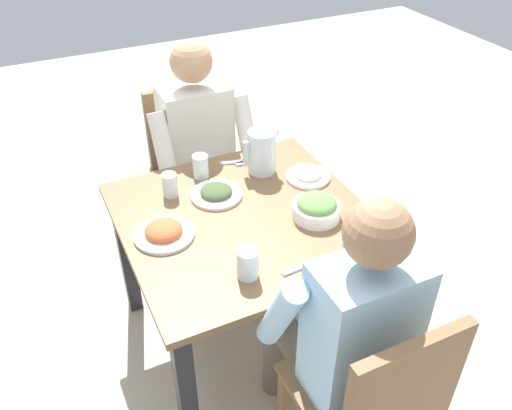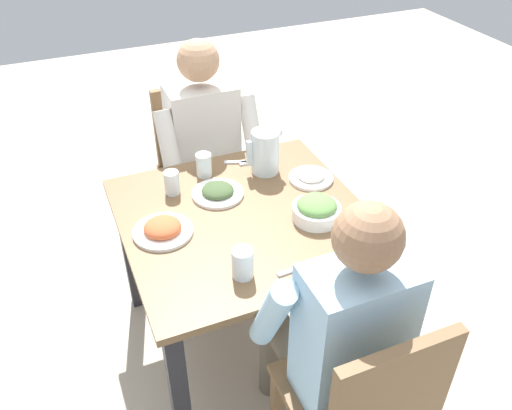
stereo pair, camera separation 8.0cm
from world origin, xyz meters
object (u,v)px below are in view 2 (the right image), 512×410
(plate_yoghurt, at_px, (311,176))
(chair_near, at_px, (199,161))
(plate_dolmas, at_px, (218,192))
(water_glass_far_left, at_px, (204,165))
(dining_table, at_px, (245,238))
(diner_far, at_px, (335,326))
(diner_near, at_px, (210,156))
(salad_bowl, at_px, (317,209))
(water_glass_center, at_px, (243,263))
(chair_far, at_px, (364,407))
(water_pitcher, at_px, (265,152))
(plate_beans, at_px, (368,243))
(plate_rice_curry, at_px, (163,229))
(water_glass_by_pitcher, at_px, (172,183))

(plate_yoghurt, bearing_deg, chair_near, -64.84)
(plate_dolmas, bearing_deg, water_glass_far_left, -88.73)
(dining_table, relative_size, plate_yoghurt, 4.94)
(diner_far, distance_m, water_glass_far_left, 0.93)
(dining_table, bearing_deg, diner_far, 97.77)
(diner_near, xyz_separation_m, water_glass_far_left, (0.10, 0.24, 0.11))
(salad_bowl, xyz_separation_m, water_glass_center, (0.37, 0.18, 0.01))
(dining_table, relative_size, diner_near, 0.79)
(salad_bowl, distance_m, plate_yoghurt, 0.27)
(chair_far, distance_m, water_pitcher, 1.10)
(diner_near, xyz_separation_m, diner_far, (-0.03, 1.15, 0.00))
(diner_far, height_order, water_glass_center, diner_far)
(plate_beans, relative_size, water_glass_far_left, 2.04)
(plate_yoghurt, distance_m, plate_rice_curry, 0.68)
(water_glass_by_pitcher, bearing_deg, water_glass_center, 98.66)
(water_pitcher, relative_size, plate_yoghurt, 1.01)
(plate_beans, height_order, plate_dolmas, plate_dolmas)
(plate_yoghurt, xyz_separation_m, plate_rice_curry, (0.67, 0.11, 0.00))
(water_pitcher, xyz_separation_m, salad_bowl, (-0.05, 0.39, -0.05))
(diner_near, height_order, water_glass_by_pitcher, diner_near)
(plate_rice_curry, height_order, water_glass_center, water_glass_center)
(plate_yoghurt, bearing_deg, chair_far, 73.18)
(water_pitcher, distance_m, water_glass_far_left, 0.27)
(water_glass_by_pitcher, distance_m, water_glass_center, 0.57)
(chair_near, distance_m, salad_bowl, 0.95)
(plate_dolmas, distance_m, water_glass_far_left, 0.17)
(water_glass_by_pitcher, bearing_deg, diner_near, -129.88)
(plate_yoghurt, bearing_deg, diner_near, -55.54)
(plate_rice_curry, bearing_deg, diner_far, 123.56)
(chair_far, distance_m, plate_dolmas, 0.99)
(chair_far, bearing_deg, water_pitcher, -96.67)
(dining_table, relative_size, plate_dolmas, 4.41)
(plate_beans, bearing_deg, diner_far, 42.27)
(plate_rice_curry, bearing_deg, water_pitcher, -154.45)
(dining_table, distance_m, plate_rice_curry, 0.34)
(diner_near, bearing_deg, chair_far, 91.24)
(plate_beans, height_order, plate_rice_curry, plate_rice_curry)
(chair_far, height_order, diner_far, diner_far)
(water_pitcher, bearing_deg, water_glass_far_left, -15.10)
(chair_far, height_order, plate_rice_curry, chair_far)
(salad_bowl, bearing_deg, water_glass_by_pitcher, -39.44)
(diner_near, relative_size, water_glass_by_pitcher, 11.82)
(salad_bowl, xyz_separation_m, plate_rice_curry, (0.56, -0.14, -0.02))
(plate_rice_curry, xyz_separation_m, water_glass_far_left, (-0.26, -0.32, 0.03))
(dining_table, xyz_separation_m, water_glass_center, (0.13, 0.30, 0.16))
(water_pitcher, distance_m, plate_beans, 0.63)
(diner_far, distance_m, plate_rice_curry, 0.72)
(water_glass_by_pitcher, bearing_deg, plate_dolmas, 152.23)
(diner_near, bearing_deg, diner_far, 91.46)
(salad_bowl, bearing_deg, water_glass_center, 26.26)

